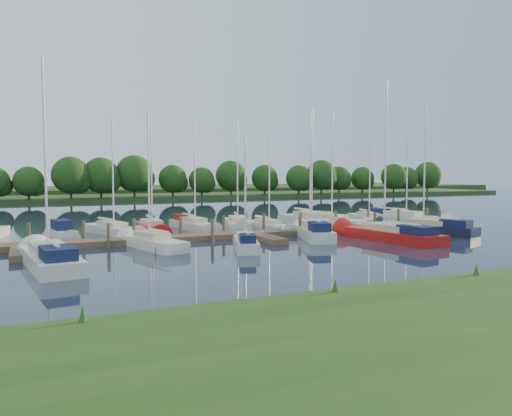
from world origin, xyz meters
name	(u,v)px	position (x,y,z in m)	size (l,w,h in m)	color
ground	(303,251)	(0.00, 0.00, 0.00)	(260.00, 260.00, 0.00)	#1B2436
dock	(255,235)	(0.00, 7.31, 0.20)	(40.00, 6.00, 0.40)	brown
mooring_pilings	(249,228)	(0.00, 8.43, 0.60)	(38.24, 2.84, 2.00)	#473D33
far_shore	(112,196)	(0.00, 75.00, 0.30)	(180.00, 30.00, 0.60)	#203F18
distant_hill	(96,190)	(0.00, 100.00, 0.70)	(220.00, 40.00, 1.40)	#385425
treeline	(152,177)	(4.89, 61.54, 4.12)	(147.87, 9.73, 8.28)	#38281C
motorboat	(62,233)	(-13.22, 13.36, 0.35)	(2.07, 5.15, 1.69)	silver
sailboat_n_2	(113,231)	(-9.41, 14.10, 0.27)	(3.74, 7.53, 9.61)	silver
sailboat_n_3	(152,229)	(-6.35, 13.69, 0.27)	(2.30, 7.98, 10.15)	#AD1110
sailboat_n_4	(193,226)	(-2.55, 14.50, 0.32)	(2.53, 7.39, 9.44)	silver
sailboat_n_5	(237,225)	(1.26, 13.72, 0.28)	(3.59, 7.58, 9.71)	silver
sailboat_n_6	(268,227)	(3.10, 11.34, 0.27)	(2.15, 6.56, 8.37)	silver
sailboat_n_7	(308,222)	(8.44, 13.53, 0.29)	(2.01, 8.38, 10.91)	silver
sailboat_n_8	(328,222)	(10.03, 12.58, 0.32)	(4.51, 8.69, 11.04)	silver
sailboat_n_9	(368,219)	(15.37, 13.50, 0.27)	(3.55, 7.63, 9.64)	silver
sailboat_n_10	(402,219)	(18.66, 12.31, 0.32)	(4.37, 9.36, 11.78)	silver
sailboat_s_0	(49,260)	(-14.62, 1.18, 0.34)	(3.00, 8.97, 11.37)	silver
sailboat_s_1	(152,244)	(-8.30, 5.34, 0.28)	(3.19, 7.24, 9.27)	silver
sailboat_s_2	(246,244)	(-2.93, 2.28, 0.32)	(2.88, 5.68, 7.54)	silver
sailboat_s_3	(313,233)	(3.92, 5.32, 0.35)	(3.89, 7.77, 10.17)	silver
sailboat_s_4	(389,236)	(8.24, 1.84, 0.33)	(3.09, 9.57, 12.04)	#AD1110
sailboat_s_5	(428,229)	(14.00, 3.92, 0.33)	(4.29, 8.36, 10.74)	black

